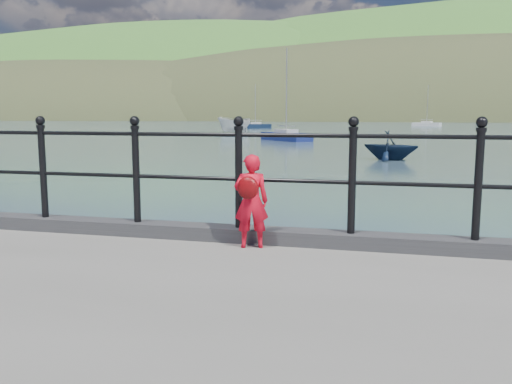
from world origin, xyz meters
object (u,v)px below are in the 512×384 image
(railing, at_px, (186,164))
(child, at_px, (251,200))
(sailboat_port, at_px, (286,137))
(launch_navy, at_px, (390,145))
(launch_white, at_px, (234,125))
(sailboat_left, at_px, (255,126))
(sailboat_deep, at_px, (427,125))

(railing, relative_size, child, 18.77)
(child, bearing_deg, sailboat_port, -96.69)
(railing, xyz_separation_m, launch_navy, (2.08, 23.15, -1.07))
(railing, height_order, launch_white, railing)
(launch_white, relative_size, launch_navy, 1.80)
(sailboat_left, xyz_separation_m, sailboat_deep, (27.57, 21.03, 0.00))
(railing, distance_m, launch_white, 60.03)
(child, xyz_separation_m, sailboat_deep, (7.36, 100.83, -1.15))
(sailboat_left, bearing_deg, railing, -107.01)
(sailboat_left, bearing_deg, sailboat_deep, 6.62)
(sailboat_port, relative_size, sailboat_left, 1.13)
(railing, height_order, child, railing)
(railing, distance_m, sailboat_port, 42.14)
(child, distance_m, launch_white, 60.49)
(railing, height_order, sailboat_left, sailboat_left)
(sailboat_deep, bearing_deg, launch_white, -96.02)
(railing, xyz_separation_m, launch_white, (-16.47, 57.72, -0.83))
(sailboat_port, distance_m, sailboat_left, 40.00)
(launch_white, bearing_deg, sailboat_port, -29.94)
(launch_white, xyz_separation_m, sailboat_deep, (24.63, 42.86, -0.65))
(sailboat_deep, bearing_deg, railing, -70.78)
(launch_white, xyz_separation_m, sailboat_left, (-2.93, 21.83, -0.65))
(launch_navy, xyz_separation_m, sailboat_left, (-21.48, 56.39, -0.41))
(launch_navy, relative_size, sailboat_left, 0.39)
(railing, distance_m, launch_navy, 23.27)
(sailboat_port, distance_m, sailboat_deep, 60.95)
(railing, distance_m, sailboat_deep, 100.92)
(launch_navy, xyz_separation_m, sailboat_port, (-9.03, 18.38, -0.41))
(railing, xyz_separation_m, sailboat_port, (-6.96, 41.53, -1.48))
(child, xyz_separation_m, sailboat_port, (-7.76, 41.79, -1.15))
(child, distance_m, sailboat_port, 42.52)
(railing, relative_size, sailboat_deep, 2.32)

